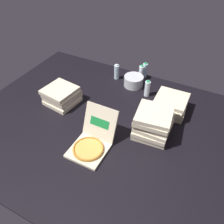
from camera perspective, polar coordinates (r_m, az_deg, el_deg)
ground_plane at (r=2.62m, az=-0.95°, el=-3.77°), size 3.20×2.40×0.02m
open_pizza_box at (r=2.37m, az=-4.94°, el=-7.19°), size 0.35×0.51×0.36m
pizza_stack_right_far at (r=2.47m, az=10.01°, el=-2.75°), size 0.40×0.40×0.30m
pizza_stack_left_mid at (r=2.95m, az=-12.19°, el=3.97°), size 0.42×0.41×0.20m
pizza_stack_left_near at (r=2.83m, az=14.06°, el=1.77°), size 0.39×0.39×0.20m
ice_bucket at (r=3.20m, az=5.28°, el=7.52°), size 0.26×0.26×0.14m
water_bottle_0 at (r=3.39m, az=8.01°, el=10.03°), size 0.07×0.07×0.22m
water_bottle_1 at (r=3.02m, az=8.58°, el=5.67°), size 0.07×0.07×0.22m
water_bottle_2 at (r=3.32m, az=7.14°, el=9.47°), size 0.07×0.07×0.22m
water_bottle_3 at (r=3.32m, az=1.13°, el=9.74°), size 0.07×0.07×0.22m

